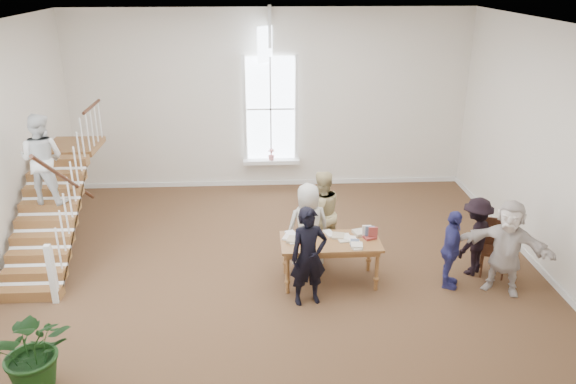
{
  "coord_description": "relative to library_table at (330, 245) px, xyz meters",
  "views": [
    {
      "loc": [
        -0.31,
        -9.43,
        5.38
      ],
      "look_at": [
        0.22,
        0.4,
        1.42
      ],
      "focal_mm": 35.0,
      "sensor_mm": 36.0,
      "label": 1
    }
  ],
  "objects": [
    {
      "name": "ground",
      "position": [
        -0.93,
        0.51,
        -0.75
      ],
      "size": [
        10.0,
        10.0,
        0.0
      ],
      "primitive_type": "plane",
      "color": "#4C2E1D",
      "rests_on": "ground"
    },
    {
      "name": "room_shell",
      "position": [
        -0.93,
        4.9,
        -0.35
      ],
      "size": [
        10.49,
        10.0,
        10.0
      ],
      "color": "silver",
      "rests_on": "ground"
    },
    {
      "name": "staircase",
      "position": [
        -5.27,
        1.26,
        0.87
      ],
      "size": [
        1.1,
        4.1,
        2.92
      ],
      "color": "brown",
      "rests_on": "ground"
    },
    {
      "name": "library_table",
      "position": [
        0.0,
        0.0,
        0.0
      ],
      "size": [
        1.79,
        0.91,
        0.9
      ],
      "rotation": [
        0.0,
        0.0,
        0.01
      ],
      "color": "brown",
      "rests_on": "ground"
    },
    {
      "name": "police_officer",
      "position": [
        -0.45,
        -0.65,
        0.13
      ],
      "size": [
        0.72,
        0.55,
        1.75
      ],
      "primitive_type": "imported",
      "rotation": [
        0.0,
        0.0,
        0.22
      ],
      "color": "black",
      "rests_on": "ground"
    },
    {
      "name": "elderly_woman",
      "position": [
        -0.35,
        0.6,
        0.09
      ],
      "size": [
        0.91,
        0.68,
        1.68
      ],
      "primitive_type": "imported",
      "rotation": [
        0.0,
        0.0,
        3.33
      ],
      "color": "#BAB7AD",
      "rests_on": "ground"
    },
    {
      "name": "person_yellow",
      "position": [
        -0.05,
        1.1,
        0.13
      ],
      "size": [
        1.05,
        0.95,
        1.75
      ],
      "primitive_type": "imported",
      "rotation": [
        0.0,
        0.0,
        3.55
      ],
      "color": "#CBB77F",
      "rests_on": "ground"
    },
    {
      "name": "woman_cluster_a",
      "position": [
        2.12,
        -0.27,
        -0.02
      ],
      "size": [
        0.64,
        0.93,
        1.47
      ],
      "primitive_type": "imported",
      "rotation": [
        0.0,
        0.0,
        1.21
      ],
      "color": "navy",
      "rests_on": "ground"
    },
    {
      "name": "woman_cluster_b",
      "position": [
        2.72,
        0.18,
        0.0
      ],
      "size": [
        1.09,
        1.08,
        1.51
      ],
      "primitive_type": "imported",
      "rotation": [
        0.0,
        0.0,
        3.91
      ],
      "color": "black",
      "rests_on": "ground"
    },
    {
      "name": "woman_cluster_c",
      "position": [
        3.02,
        -0.47,
        0.11
      ],
      "size": [
        1.63,
        1.27,
        1.73
      ],
      "primitive_type": "imported",
      "rotation": [
        0.0,
        0.0,
        5.73
      ],
      "color": "silver",
      "rests_on": "ground"
    },
    {
      "name": "floor_plant",
      "position": [
        -4.33,
        -2.53,
        -0.16
      ],
      "size": [
        1.26,
        1.15,
        1.19
      ],
      "primitive_type": "imported",
      "rotation": [
        0.0,
        0.0,
        0.23
      ],
      "color": "#143510",
      "rests_on": "ground"
    },
    {
      "name": "side_chair",
      "position": [
        3.1,
        0.18,
        -0.15
      ],
      "size": [
        0.59,
        0.59,
        1.06
      ],
      "rotation": [
        0.0,
        0.0,
        -0.34
      ],
      "color": "#371B0F",
      "rests_on": "ground"
    }
  ]
}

